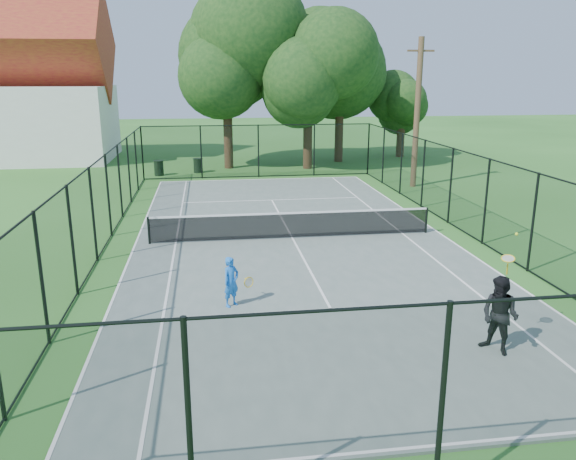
{
  "coord_description": "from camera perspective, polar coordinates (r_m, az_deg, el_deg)",
  "views": [
    {
      "loc": [
        -2.9,
        -19.08,
        5.69
      ],
      "look_at": [
        -0.59,
        -3.0,
        1.2
      ],
      "focal_mm": 35.0,
      "sensor_mm": 36.0,
      "label": 1
    }
  ],
  "objects": [
    {
      "name": "ground",
      "position": [
        20.12,
        0.44,
        -0.98
      ],
      "size": [
        120.0,
        120.0,
        0.0
      ],
      "primitive_type": "plane",
      "color": "#2B6121"
    },
    {
      "name": "tennis_court",
      "position": [
        20.11,
        0.44,
        -0.9
      ],
      "size": [
        11.0,
        24.0,
        0.06
      ],
      "primitive_type": "cube",
      "color": "#586860",
      "rests_on": "ground"
    },
    {
      "name": "tennis_net",
      "position": [
        19.96,
        0.44,
        0.61
      ],
      "size": [
        10.08,
        0.08,
        0.95
      ],
      "color": "black",
      "rests_on": "tennis_court"
    },
    {
      "name": "fence",
      "position": [
        19.75,
        0.45,
        3.2
      ],
      "size": [
        13.1,
        26.1,
        3.0
      ],
      "color": "black",
      "rests_on": "ground"
    },
    {
      "name": "tree_near_left",
      "position": [
        35.63,
        -6.3,
        16.15
      ],
      "size": [
        7.71,
        7.71,
        10.05
      ],
      "color": "#332114",
      "rests_on": "ground"
    },
    {
      "name": "tree_near_mid",
      "position": [
        35.32,
        2.06,
        14.6
      ],
      "size": [
        6.43,
        6.43,
        8.41
      ],
      "color": "#332114",
      "rests_on": "ground"
    },
    {
      "name": "tree_near_right",
      "position": [
        38.43,
        5.35,
        15.7
      ],
      "size": [
        6.73,
        6.73,
        9.29
      ],
      "color": "#332114",
      "rests_on": "ground"
    },
    {
      "name": "tree_far_right",
      "position": [
        41.45,
        11.51,
        12.05
      ],
      "size": [
        4.23,
        4.23,
        5.6
      ],
      "color": "#332114",
      "rests_on": "ground"
    },
    {
      "name": "trash_bin_left",
      "position": [
        33.94,
        -12.99,
        6.17
      ],
      "size": [
        0.58,
        0.58,
        0.89
      ],
      "color": "black",
      "rests_on": "ground"
    },
    {
      "name": "trash_bin_right",
      "position": [
        34.54,
        -9.12,
        6.5
      ],
      "size": [
        0.58,
        0.58,
        0.87
      ],
      "color": "black",
      "rests_on": "ground"
    },
    {
      "name": "utility_pole",
      "position": [
        30.12,
        12.99,
        11.54
      ],
      "size": [
        1.4,
        0.3,
        7.55
      ],
      "color": "#4C3823",
      "rests_on": "ground"
    },
    {
      "name": "player_blue",
      "position": [
        14.16,
        -5.77,
        -5.25
      ],
      "size": [
        0.86,
        0.54,
        1.28
      ],
      "color": "blue",
      "rests_on": "tennis_court"
    },
    {
      "name": "player_black",
      "position": [
        12.52,
        20.73,
        -8.11
      ],
      "size": [
        1.03,
        1.1,
        2.44
      ],
      "color": "black",
      "rests_on": "tennis_court"
    }
  ]
}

